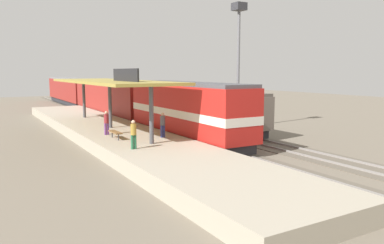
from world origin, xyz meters
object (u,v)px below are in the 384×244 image
(freight_car, at_px, (216,110))
(person_walking, at_px, (163,124))
(person_waiting, at_px, (134,133))
(locomotive, at_px, (186,111))
(person_boarding, at_px, (106,122))
(passenger_carriage_front, at_px, (111,98))
(passenger_carriage_rear, at_px, (70,91))
(platform_bench, at_px, (115,132))
(light_mast, at_px, (239,39))

(freight_car, xyz_separation_m, person_walking, (-7.59, -4.74, -0.12))
(person_walking, bearing_deg, person_waiting, -139.72)
(locomotive, distance_m, person_waiting, 7.79)
(locomotive, bearing_deg, person_walking, -146.55)
(person_walking, bearing_deg, person_boarding, 134.62)
(passenger_carriage_front, xyz_separation_m, passenger_carriage_rear, (0.00, 20.80, 0.00))
(platform_bench, bearing_deg, passenger_carriage_rear, 81.40)
(passenger_carriage_front, height_order, person_boarding, passenger_carriage_front)
(passenger_carriage_rear, bearing_deg, platform_bench, -98.60)
(person_walking, bearing_deg, passenger_carriage_rear, 85.81)
(passenger_carriage_rear, relative_size, light_mast, 1.71)
(locomotive, height_order, passenger_carriage_front, locomotive)
(platform_bench, relative_size, person_boarding, 0.99)
(passenger_carriage_rear, xyz_separation_m, freight_car, (4.60, -36.03, -0.34))
(light_mast, xyz_separation_m, person_walking, (-10.79, -5.81, -6.54))
(platform_bench, xyz_separation_m, passenger_carriage_rear, (6.00, 39.68, 0.97))
(passenger_carriage_front, bearing_deg, freight_car, -73.19)
(person_boarding, bearing_deg, light_mast, 11.45)
(platform_bench, xyz_separation_m, person_boarding, (0.03, 1.93, 0.51))
(platform_bench, bearing_deg, freight_car, 19.01)
(locomotive, relative_size, person_boarding, 8.44)
(locomotive, height_order, person_boarding, locomotive)
(platform_bench, height_order, locomotive, locomotive)
(passenger_carriage_front, relative_size, freight_car, 1.67)
(passenger_carriage_front, xyz_separation_m, person_boarding, (-5.97, -16.95, -0.46))
(person_walking, height_order, person_boarding, same)
(person_walking, relative_size, person_boarding, 1.00)
(locomotive, xyz_separation_m, person_boarding, (-5.97, 1.05, -0.56))
(passenger_carriage_rear, distance_m, light_mast, 36.34)
(passenger_carriage_rear, height_order, freight_car, passenger_carriage_rear)
(person_waiting, bearing_deg, person_walking, 40.28)
(passenger_carriage_rear, height_order, person_waiting, passenger_carriage_rear)
(platform_bench, relative_size, light_mast, 0.15)
(passenger_carriage_front, height_order, person_walking, passenger_carriage_front)
(passenger_carriage_rear, height_order, person_boarding, passenger_carriage_rear)
(passenger_carriage_front, relative_size, light_mast, 1.71)
(light_mast, bearing_deg, locomotive, -153.82)
(passenger_carriage_front, distance_m, light_mast, 17.28)
(passenger_carriage_rear, relative_size, freight_car, 1.67)
(passenger_carriage_front, distance_m, passenger_carriage_rear, 20.80)
(light_mast, distance_m, person_waiting, 17.64)
(person_waiting, bearing_deg, light_mast, 31.35)
(light_mast, relative_size, person_walking, 6.84)
(freight_car, relative_size, person_boarding, 7.02)
(light_mast, distance_m, person_walking, 13.89)
(freight_car, height_order, person_walking, freight_car)
(platform_bench, bearing_deg, locomotive, 8.35)
(person_waiting, xyz_separation_m, person_boarding, (0.22, 5.74, 0.00))
(passenger_carriage_front, xyz_separation_m, person_waiting, (-6.19, -22.69, -0.46))
(freight_car, relative_size, person_waiting, 7.02)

